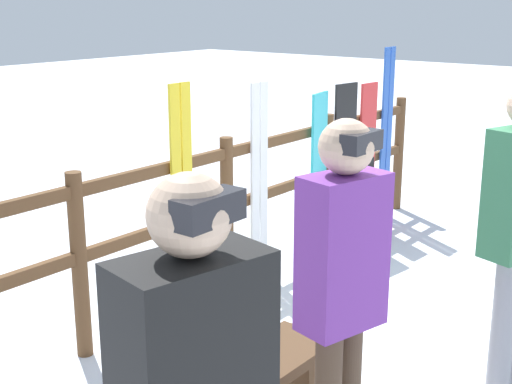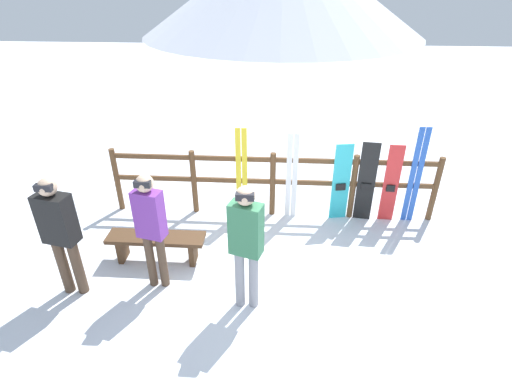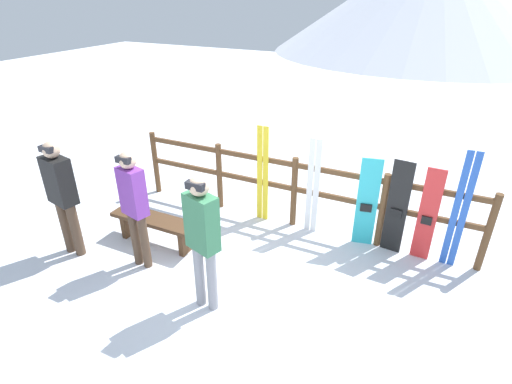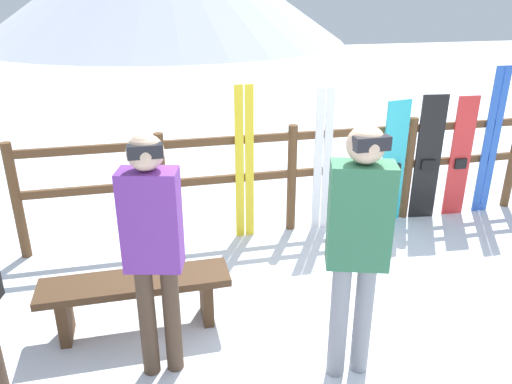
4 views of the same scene
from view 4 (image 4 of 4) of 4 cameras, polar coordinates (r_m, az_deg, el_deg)
name	(u,v)px [view 4 (image 4 of 4)]	position (r m, az deg, el deg)	size (l,w,h in m)	color
ground_plane	(356,326)	(4.22, 11.35, -14.81)	(40.00, 40.00, 0.00)	white
fence	(292,169)	(5.39, 4.14, 2.67)	(5.67, 0.10, 1.19)	brown
bench	(136,291)	(4.06, -13.54, -10.98)	(1.45, 0.36, 0.44)	#4C331E
person_purple	(153,240)	(3.24, -11.70, -5.35)	(0.40, 0.28, 1.73)	#4C3828
person_plaid_green	(358,237)	(3.22, 11.59, -5.03)	(0.44, 0.32, 1.79)	gray
ski_pair_yellow	(244,164)	(5.18, -1.33, 3.20)	(0.20, 0.02, 1.65)	yellow
ski_pair_white	(323,161)	(5.42, 7.63, 3.49)	(0.19, 0.02, 1.58)	white
snowboard_cyan	(394,163)	(5.79, 15.45, 3.19)	(0.30, 0.10, 1.41)	#2DBFCC
snowboard_black_stripe	(428,159)	(5.99, 19.06, 3.61)	(0.30, 0.08, 1.45)	black
snowboard_red	(460,158)	(6.22, 22.31, 3.67)	(0.25, 0.06, 1.42)	red
ski_pair_blue	(491,142)	(6.40, 25.27, 5.20)	(0.20, 0.02, 1.73)	blue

